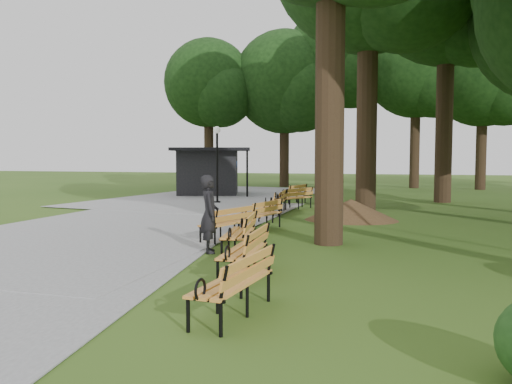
% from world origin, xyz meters
% --- Properties ---
extents(ground, '(100.00, 100.00, 0.00)m').
position_xyz_m(ground, '(0.00, 0.00, 0.00)').
color(ground, '#305117').
rests_on(ground, ground).
extents(path, '(12.00, 38.00, 0.06)m').
position_xyz_m(path, '(-4.00, 3.00, 0.03)').
color(path, gray).
rests_on(path, ground).
extents(person, '(0.63, 0.74, 1.73)m').
position_xyz_m(person, '(0.01, -1.01, 0.86)').
color(person, black).
rests_on(person, ground).
extents(kiosk, '(4.85, 4.47, 2.56)m').
position_xyz_m(kiosk, '(-5.72, 15.02, 1.28)').
color(kiosk, black).
rests_on(kiosk, ground).
extents(lamp_post, '(0.32, 0.32, 3.44)m').
position_xyz_m(lamp_post, '(-3.63, 10.37, 2.45)').
color(lamp_post, black).
rests_on(lamp_post, ground).
extents(dirt_mound, '(2.58, 2.58, 0.71)m').
position_xyz_m(dirt_mound, '(2.63, 5.70, 0.35)').
color(dirt_mound, '#47301C').
rests_on(dirt_mound, ground).
extents(bench_0, '(0.87, 1.96, 0.88)m').
position_xyz_m(bench_0, '(1.85, -5.29, 0.44)').
color(bench_0, orange).
rests_on(bench_0, ground).
extents(bench_1, '(0.68, 1.91, 0.88)m').
position_xyz_m(bench_1, '(1.34, -2.97, 0.44)').
color(bench_1, orange).
rests_on(bench_1, ground).
extents(bench_2, '(0.87, 1.97, 0.88)m').
position_xyz_m(bench_2, '(0.66, -0.92, 0.44)').
color(bench_2, orange).
rests_on(bench_2, ground).
extents(bench_3, '(1.21, 2.00, 0.88)m').
position_xyz_m(bench_3, '(-0.11, 0.72, 0.44)').
color(bench_3, orange).
rests_on(bench_3, ground).
extents(bench_4, '(1.11, 2.00, 0.88)m').
position_xyz_m(bench_4, '(0.24, 2.72, 0.44)').
color(bench_4, orange).
rests_on(bench_4, ground).
extents(bench_5, '(1.01, 1.99, 0.88)m').
position_xyz_m(bench_5, '(-0.13, 5.12, 0.44)').
color(bench_5, orange).
rests_on(bench_5, ground).
extents(bench_6, '(0.79, 1.95, 0.88)m').
position_xyz_m(bench_6, '(-0.22, 6.96, 0.44)').
color(bench_6, orange).
rests_on(bench_6, ground).
extents(bench_7, '(1.45, 1.98, 0.88)m').
position_xyz_m(bench_7, '(0.13, 8.84, 0.44)').
color(bench_7, orange).
rests_on(bench_7, ground).
extents(bench_8, '(1.13, 2.00, 0.88)m').
position_xyz_m(bench_8, '(-0.33, 11.09, 0.44)').
color(bench_8, orange).
rests_on(bench_8, ground).
extents(tree_backdrop, '(36.12, 9.33, 16.00)m').
position_xyz_m(tree_backdrop, '(6.31, 23.25, 8.00)').
color(tree_backdrop, black).
rests_on(tree_backdrop, ground).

